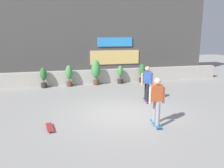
# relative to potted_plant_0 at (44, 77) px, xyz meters

# --- Properties ---
(ground_plane) EXTENTS (48.00, 48.00, 0.00)m
(ground_plane) POSITION_rel_potted_plant_0_xyz_m (3.18, -5.55, -0.67)
(ground_plane) COLOR gray
(planter_wall) EXTENTS (18.00, 0.40, 0.90)m
(planter_wall) POSITION_rel_potted_plant_0_xyz_m (3.18, 0.45, -0.22)
(planter_wall) COLOR #B2ADA3
(planter_wall) RESTS_ON ground
(building_backdrop) EXTENTS (20.00, 2.08, 6.50)m
(building_backdrop) POSITION_rel_potted_plant_0_xyz_m (3.18, 4.45, 2.58)
(building_backdrop) COLOR #4C4947
(building_backdrop) RESTS_ON ground
(potted_plant_0) EXTENTS (0.38, 0.38, 1.23)m
(potted_plant_0) POSITION_rel_potted_plant_0_xyz_m (0.00, 0.00, 0.00)
(potted_plant_0) COLOR #2D2823
(potted_plant_0) RESTS_ON ground
(potted_plant_1) EXTENTS (0.42, 0.42, 1.31)m
(potted_plant_1) POSITION_rel_potted_plant_0_xyz_m (1.51, 0.00, 0.07)
(potted_plant_1) COLOR brown
(potted_plant_1) RESTS_ON ground
(potted_plant_2) EXTENTS (0.57, 0.57, 1.61)m
(potted_plant_2) POSITION_rel_potted_plant_0_xyz_m (3.19, 0.00, 0.28)
(potted_plant_2) COLOR brown
(potted_plant_2) RESTS_ON ground
(potted_plant_3) EXTENTS (0.36, 0.36, 1.18)m
(potted_plant_3) POSITION_rel_potted_plant_0_xyz_m (4.80, 0.00, -0.05)
(potted_plant_3) COLOR #2D2823
(potted_plant_3) RESTS_ON ground
(potted_plant_4) EXTENTS (0.39, 0.39, 1.24)m
(potted_plant_4) POSITION_rel_potted_plant_0_xyz_m (6.33, 0.00, 0.01)
(potted_plant_4) COLOR #2D2823
(potted_plant_4) RESTS_ON ground
(skater_by_wall_left) EXTENTS (0.56, 0.82, 1.70)m
(skater_by_wall_left) POSITION_rel_potted_plant_0_xyz_m (3.96, -7.08, 0.27)
(skater_by_wall_left) COLOR #266699
(skater_by_wall_left) RESTS_ON ground
(skater_mid_plaza) EXTENTS (0.55, 0.82, 1.70)m
(skater_mid_plaza) POSITION_rel_potted_plant_0_xyz_m (4.82, -4.29, 0.27)
(skater_mid_plaza) COLOR #72338C
(skater_mid_plaza) RESTS_ON ground
(skateboard_near_camera) EXTENTS (0.29, 0.82, 0.08)m
(skateboard_near_camera) POSITION_rel_potted_plant_0_xyz_m (0.37, -6.44, -0.60)
(skateboard_near_camera) COLOR maroon
(skateboard_near_camera) RESTS_ON ground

